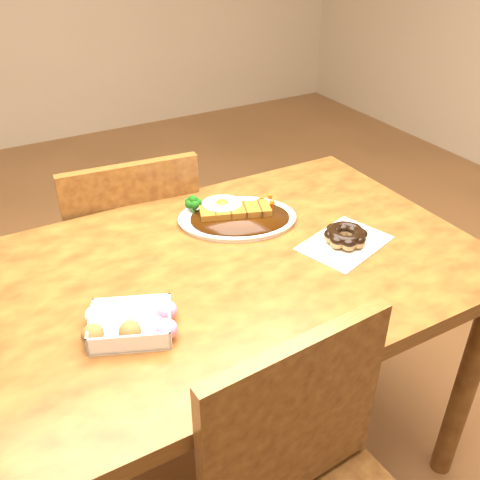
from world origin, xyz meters
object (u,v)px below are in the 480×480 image
chair_far (132,258)px  donut_box (131,323)px  table (235,294)px  katsu_curry_plate (235,215)px  pon_de_ring (346,236)px

chair_far → donut_box: size_ratio=4.37×
table → katsu_curry_plate: bearing=60.6°
chair_far → donut_box: bearing=78.8°
table → pon_de_ring: 0.32m
donut_box → pon_de_ring: (0.59, 0.05, -0.00)m
chair_far → katsu_curry_plate: chair_far is taller
table → pon_de_ring: bearing=-12.7°
chair_far → katsu_curry_plate: 0.50m
katsu_curry_plate → pon_de_ring: size_ratio=1.45×
chair_far → pon_de_ring: (0.39, -0.60, 0.29)m
table → katsu_curry_plate: katsu_curry_plate is taller
table → donut_box: donut_box is taller
chair_far → donut_box: (-0.20, -0.65, 0.29)m
pon_de_ring → donut_box: bearing=-175.1°
chair_far → katsu_curry_plate: bearing=124.9°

